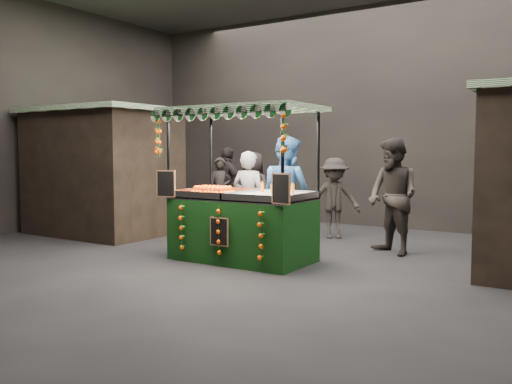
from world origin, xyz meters
The scene contains 11 objects.
ground centered at (0.00, 0.00, 0.00)m, with size 12.00×12.00×0.00m, color black.
market_hall centered at (0.00, 0.00, 3.38)m, with size 12.10×10.10×5.05m.
neighbour_stall_left centered at (-4.40, 1.00, 1.31)m, with size 3.00×2.20×2.60m.
juice_stall centered at (-0.34, 0.18, 0.74)m, with size 2.47×1.45×2.40m.
vendor_grey centered at (-0.86, 1.17, 0.86)m, with size 0.67×0.48×1.72m.
vendor_blue centered at (-0.20, 1.34, 0.98)m, with size 1.11×0.96×1.97m.
shopper_0 centered at (-3.18, 3.46, 0.79)m, with size 0.66×0.53×1.57m.
shopper_1 centered at (1.47, 1.97, 0.97)m, with size 1.19×1.12×1.94m.
shopper_2 centered at (-3.09, 3.64, 0.91)m, with size 1.15×0.77×1.81m.
shopper_3 centered at (-0.05, 3.00, 0.79)m, with size 1.18×1.05×1.59m.
shopper_4 centered at (-1.92, 2.93, 0.85)m, with size 0.85×0.57×1.71m.
Camera 1 is at (4.34, -6.71, 1.72)m, focal length 37.71 mm.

